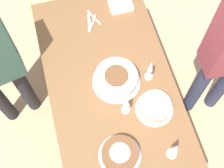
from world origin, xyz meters
The scene contains 10 objects.
ground_plane centered at (0.00, 0.00, 0.00)m, with size 12.00×12.00×0.00m, color tan.
dining_table centered at (0.00, 0.00, 0.66)m, with size 1.72×0.88×0.76m.
cake_center_white centered at (-0.03, 0.04, 0.81)m, with size 0.34×0.34×0.11m.
cake_front_chocolate centered at (0.47, -0.08, 0.80)m, with size 0.27×0.27×0.09m.
cake_back_decorated centered at (0.23, 0.23, 0.81)m, with size 0.26×0.26×0.09m.
wine_glass_near centered at (0.55, 0.24, 0.91)m, with size 0.07×0.07×0.22m.
wine_glass_far centered at (0.19, 0.04, 0.91)m, with size 0.06×0.06×0.21m.
wine_glass_extra centered at (-0.01, 0.27, 0.91)m, with size 0.06×0.06×0.22m.
fork_pile centered at (-0.58, -0.01, 0.77)m, with size 0.21×0.12×0.01m.
napkin_stack centered at (-0.66, 0.25, 0.78)m, with size 0.15×0.18×0.03m.
Camera 1 is at (0.86, -0.23, 2.75)m, focal length 50.00 mm.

